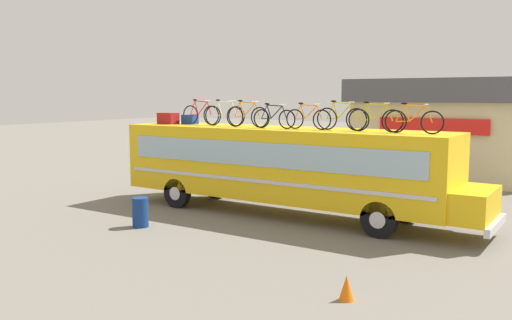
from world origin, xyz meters
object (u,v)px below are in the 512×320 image
object	(u,v)px
rooftop_bicycle_6	(341,118)
rooftop_bicycle_8	(413,121)
rooftop_bicycle_2	(224,115)
luggage_bag_2	(190,119)
rooftop_bicycle_4	(274,118)
rooftop_bicycle_7	(375,119)
luggage_bag_1	(168,118)
rooftop_bicycle_3	(247,116)
traffic_cone	(347,288)
bus	(284,164)
rooftop_bicycle_1	(201,114)
rooftop_bicycle_5	(308,118)
trash_bin	(140,212)

from	to	relation	value
rooftop_bicycle_6	rooftop_bicycle_8	size ratio (longest dim) A/B	0.99
rooftop_bicycle_2	rooftop_bicycle_6	world-z (taller)	rooftop_bicycle_2
luggage_bag_2	rooftop_bicycle_8	distance (m)	8.88
rooftop_bicycle_4	rooftop_bicycle_7	bearing A→B (deg)	4.87
luggage_bag_1	rooftop_bicycle_8	distance (m)	9.62
rooftop_bicycle_4	rooftop_bicycle_7	world-z (taller)	rooftop_bicycle_7
rooftop_bicycle_4	rooftop_bicycle_3	bearing A→B (deg)	175.03
traffic_cone	rooftop_bicycle_7	bearing A→B (deg)	106.75
luggage_bag_1	rooftop_bicycle_4	xyz separation A→B (m)	(4.93, -0.17, 0.14)
rooftop_bicycle_4	rooftop_bicycle_7	xyz separation A→B (m)	(3.46, 0.29, 0.03)
bus	traffic_cone	size ratio (longest dim) A/B	24.82
rooftop_bicycle_1	traffic_cone	distance (m)	11.27
rooftop_bicycle_5	bus	bearing A→B (deg)	169.06
rooftop_bicycle_6	traffic_cone	xyz separation A→B (m)	(2.99, -6.16, -3.14)
rooftop_bicycle_1	rooftop_bicycle_5	size ratio (longest dim) A/B	1.05
rooftop_bicycle_2	rooftop_bicycle_7	xyz separation A→B (m)	(5.77, -0.02, -0.01)
rooftop_bicycle_5	traffic_cone	world-z (taller)	rooftop_bicycle_5
luggage_bag_2	rooftop_bicycle_6	xyz separation A→B (m)	(6.49, -0.23, 0.22)
rooftop_bicycle_6	luggage_bag_1	bearing A→B (deg)	-178.54
rooftop_bicycle_4	bus	bearing A→B (deg)	63.76
rooftop_bicycle_5	rooftop_bicycle_6	world-z (taller)	rooftop_bicycle_6
bus	rooftop_bicycle_1	size ratio (longest dim) A/B	7.52
luggage_bag_1	trash_bin	size ratio (longest dim) A/B	0.78
rooftop_bicycle_1	luggage_bag_2	bearing A→B (deg)	168.28
bus	rooftop_bicycle_4	size ratio (longest dim) A/B	7.94
rooftop_bicycle_2	rooftop_bicycle_5	size ratio (longest dim) A/B	1.08
rooftop_bicycle_5	rooftop_bicycle_1	bearing A→B (deg)	176.74
bus	rooftop_bicycle_7	bearing A→B (deg)	-1.51
rooftop_bicycle_1	traffic_cone	world-z (taller)	rooftop_bicycle_1
luggage_bag_1	traffic_cone	world-z (taller)	luggage_bag_1
rooftop_bicycle_7	trash_bin	distance (m)	7.86
traffic_cone	rooftop_bicycle_2	bearing A→B (deg)	141.21
luggage_bag_2	traffic_cone	size ratio (longest dim) A/B	1.08
rooftop_bicycle_2	bus	bearing A→B (deg)	1.50
luggage_bag_1	traffic_cone	size ratio (longest dim) A/B	1.39
rooftop_bicycle_3	rooftop_bicycle_7	distance (m)	4.64
luggage_bag_2	rooftop_bicycle_2	distance (m)	1.91
rooftop_bicycle_2	trash_bin	bearing A→B (deg)	-95.29
bus	rooftop_bicycle_4	bearing A→B (deg)	-116.24
luggage_bag_1	traffic_cone	xyz separation A→B (m)	(10.23, -5.97, -2.96)
bus	traffic_cone	world-z (taller)	bus
luggage_bag_1	rooftop_bicycle_1	bearing A→B (deg)	11.41
bus	rooftop_bicycle_2	world-z (taller)	rooftop_bicycle_2
rooftop_bicycle_5	traffic_cone	distance (m)	7.89
bus	rooftop_bicycle_3	distance (m)	2.14
luggage_bag_1	rooftop_bicycle_5	distance (m)	6.14
rooftop_bicycle_4	trash_bin	distance (m)	5.37
rooftop_bicycle_4	rooftop_bicycle_7	size ratio (longest dim) A/B	0.92
rooftop_bicycle_3	rooftop_bicycle_8	bearing A→B (deg)	0.80
rooftop_bicycle_6	rooftop_bicycle_8	distance (m)	2.38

